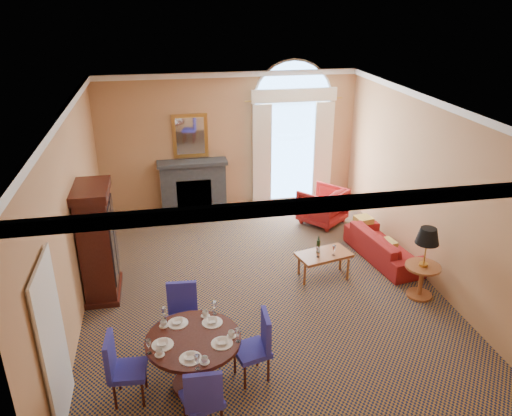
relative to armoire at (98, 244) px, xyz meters
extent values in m
plane|color=#121B39|center=(2.72, -0.32, -0.95)|extent=(7.50, 7.50, 0.00)
cube|color=tan|center=(2.72, 3.43, 0.65)|extent=(6.00, 0.04, 3.20)
cube|color=tan|center=(-0.28, -0.32, 0.65)|extent=(0.04, 7.50, 3.20)
cube|color=tan|center=(5.72, -0.32, 0.65)|extent=(0.04, 7.50, 3.20)
cube|color=white|center=(2.72, -0.32, 2.25)|extent=(6.00, 7.50, 0.04)
cube|color=white|center=(2.72, -0.32, 2.19)|extent=(6.00, 7.50, 0.12)
cube|color=white|center=(-0.24, -2.72, 0.08)|extent=(0.08, 0.90, 2.06)
cube|color=#3B4046|center=(1.82, 3.23, -0.35)|extent=(1.50, 0.40, 1.20)
cube|color=#3B4046|center=(1.82, 3.20, 0.29)|extent=(1.60, 0.46, 0.08)
cube|color=gold|center=(1.82, 3.40, 0.85)|extent=(0.80, 0.04, 1.00)
cube|color=white|center=(1.82, 3.38, 0.85)|extent=(0.64, 0.02, 0.84)
cube|color=white|center=(4.22, 3.41, 0.30)|extent=(1.90, 0.04, 2.50)
cube|color=#8EBBED|center=(4.22, 3.40, 0.30)|extent=(1.70, 0.02, 2.30)
cylinder|color=white|center=(4.22, 3.41, 1.55)|extent=(1.90, 0.04, 1.90)
cube|color=#F0E6CB|center=(3.47, 3.29, 0.30)|extent=(0.45, 0.06, 2.45)
cube|color=#F0E6CB|center=(4.97, 3.29, 0.30)|extent=(0.45, 0.06, 2.45)
cube|color=#F0E6CB|center=(4.22, 3.29, 1.70)|extent=(2.00, 0.08, 0.30)
cube|color=black|center=(0.00, 0.00, -0.04)|extent=(0.50, 0.91, 1.83)
cube|color=black|center=(0.00, 0.00, 0.95)|extent=(0.57, 1.01, 0.15)
cube|color=black|center=(0.00, 0.00, -0.91)|extent=(0.57, 1.01, 0.09)
cylinder|color=black|center=(1.38, -2.55, -0.21)|extent=(1.22, 1.22, 0.05)
cylinder|color=black|center=(1.38, -2.55, -0.59)|extent=(0.16, 0.16, 0.72)
cylinder|color=black|center=(1.38, -2.55, -0.92)|extent=(0.61, 0.61, 0.06)
cylinder|color=white|center=(1.65, -2.28, -0.18)|extent=(0.28, 0.28, 0.01)
imported|color=white|center=(1.65, -2.28, -0.15)|extent=(0.15, 0.15, 0.04)
imported|color=white|center=(1.58, -2.11, -0.14)|extent=(0.09, 0.09, 0.07)
cylinder|color=white|center=(1.20, -2.21, -0.18)|extent=(0.28, 0.28, 0.01)
imported|color=white|center=(1.20, -2.21, -0.15)|extent=(0.15, 0.15, 0.04)
imported|color=white|center=(1.02, -2.22, -0.14)|extent=(0.09, 0.09, 0.07)
cylinder|color=white|center=(0.99, -2.61, -0.18)|extent=(0.28, 0.28, 0.01)
imported|color=white|center=(0.99, -2.61, -0.15)|extent=(0.15, 0.15, 0.04)
imported|color=white|center=(0.95, -2.79, -0.14)|extent=(0.09, 0.09, 0.07)
cylinder|color=white|center=(1.31, -2.93, -0.18)|extent=(0.28, 0.28, 0.01)
imported|color=white|center=(1.31, -2.93, -0.15)|extent=(0.15, 0.15, 0.04)
imported|color=white|center=(1.47, -3.03, -0.14)|extent=(0.09, 0.09, 0.07)
cylinder|color=white|center=(1.72, -2.73, -0.18)|extent=(0.28, 0.28, 0.01)
imported|color=white|center=(1.72, -2.73, -0.15)|extent=(0.15, 0.15, 0.04)
imported|color=white|center=(1.86, -2.61, -0.14)|extent=(0.09, 0.09, 0.07)
cube|color=#2A289D|center=(1.31, -1.72, -0.52)|extent=(0.56, 0.56, 0.08)
cube|color=#2A289D|center=(1.29, -1.52, -0.23)|extent=(0.44, 0.10, 0.52)
cylinder|color=black|center=(1.40, -1.50, -0.75)|extent=(0.03, 0.03, 0.40)
cylinder|color=black|center=(1.09, -1.62, -0.75)|extent=(0.03, 0.03, 0.40)
cylinder|color=black|center=(1.53, -1.81, -0.75)|extent=(0.03, 0.03, 0.40)
cylinder|color=black|center=(1.21, -1.94, -0.75)|extent=(0.03, 0.03, 0.40)
cube|color=#2A289D|center=(1.41, -3.26, -0.52)|extent=(0.54, 0.54, 0.08)
cube|color=#2A289D|center=(1.42, -3.46, -0.23)|extent=(0.44, 0.09, 0.52)
cylinder|color=black|center=(1.20, -3.14, -0.75)|extent=(0.03, 0.03, 0.40)
cylinder|color=black|center=(1.53, -3.05, -0.75)|extent=(0.03, 0.03, 0.40)
cube|color=#2A289D|center=(2.13, -2.53, -0.52)|extent=(0.53, 0.53, 0.08)
cube|color=#2A289D|center=(2.33, -2.52, -0.23)|extent=(0.08, 0.44, 0.52)
cylinder|color=black|center=(2.33, -2.65, -0.75)|extent=(0.03, 0.03, 0.40)
cylinder|color=black|center=(2.25, -2.32, -0.75)|extent=(0.03, 0.03, 0.40)
cylinder|color=black|center=(2.01, -2.74, -0.75)|extent=(0.03, 0.03, 0.40)
cylinder|color=black|center=(1.92, -2.41, -0.75)|extent=(0.03, 0.03, 0.40)
cube|color=#2A289D|center=(0.55, -2.61, -0.52)|extent=(0.47, 0.47, 0.08)
cube|color=#2A289D|center=(0.35, -2.63, -0.23)|extent=(0.10, 0.44, 0.52)
cylinder|color=black|center=(0.39, -2.43, -0.75)|extent=(0.03, 0.03, 0.40)
cylinder|color=black|center=(0.36, -2.77, -0.75)|extent=(0.03, 0.03, 0.40)
cylinder|color=black|center=(0.73, -2.46, -0.75)|extent=(0.03, 0.03, 0.40)
cylinder|color=black|center=(0.70, -2.80, -0.75)|extent=(0.03, 0.03, 0.40)
imported|color=maroon|center=(5.27, 0.21, -0.68)|extent=(1.02, 1.98, 0.55)
imported|color=maroon|center=(4.60, 2.04, -0.54)|extent=(1.24, 1.24, 0.81)
cube|color=#97542D|center=(3.89, -0.23, -0.50)|extent=(1.05, 0.73, 0.05)
cylinder|color=#97542D|center=(3.48, -0.42, -0.74)|extent=(0.05, 0.05, 0.42)
cylinder|color=#97542D|center=(4.29, -0.42, -0.74)|extent=(0.05, 0.05, 0.42)
cylinder|color=#97542D|center=(3.48, -0.03, -0.74)|extent=(0.05, 0.05, 0.42)
cylinder|color=#97542D|center=(4.29, -0.03, -0.74)|extent=(0.05, 0.05, 0.42)
cylinder|color=#97542D|center=(5.32, -1.14, -0.38)|extent=(0.59, 0.59, 0.04)
cylinder|color=#97542D|center=(5.32, -1.14, -0.68)|extent=(0.08, 0.08, 0.55)
cylinder|color=#97542D|center=(5.32, -1.14, -0.93)|extent=(0.43, 0.43, 0.04)
camera|label=1|loc=(1.17, -7.75, 3.84)|focal=35.00mm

